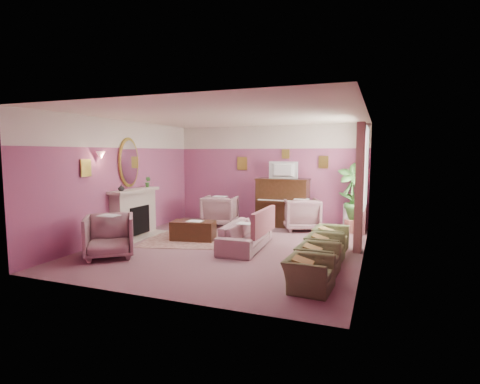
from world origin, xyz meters
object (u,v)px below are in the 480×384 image
(sofa, at_px, (246,231))
(floral_armchair_right, at_px, (301,213))
(television, at_px, (283,169))
(olive_chair_c, at_px, (325,243))
(olive_chair_b, at_px, (318,254))
(floral_armchair_front, at_px, (109,234))
(coffee_table, at_px, (193,231))
(piano, at_px, (283,203))
(olive_chair_d, at_px, (331,235))
(side_table, at_px, (353,218))
(floral_armchair_left, at_px, (220,209))
(olive_chair_a, at_px, (309,268))

(sofa, height_order, floral_armchair_right, floral_armchair_right)
(television, height_order, olive_chair_c, television)
(sofa, relative_size, olive_chair_b, 2.46)
(floral_armchair_front, bearing_deg, olive_chair_c, 17.56)
(coffee_table, relative_size, floral_armchair_front, 1.08)
(piano, distance_m, television, 0.95)
(olive_chair_d, relative_size, side_table, 1.08)
(television, height_order, olive_chair_d, television)
(sofa, height_order, floral_armchair_left, floral_armchair_left)
(television, distance_m, sofa, 2.85)
(olive_chair_d, bearing_deg, side_table, 81.62)
(floral_armchair_front, relative_size, side_table, 1.32)
(floral_armchair_left, bearing_deg, floral_armchair_front, -101.13)
(olive_chair_c, bearing_deg, coffee_table, 169.21)
(television, relative_size, olive_chair_c, 1.05)
(floral_armchair_front, bearing_deg, olive_chair_d, 27.62)
(floral_armchair_left, relative_size, floral_armchair_front, 1.00)
(side_table, bearing_deg, floral_armchair_front, -135.69)
(floral_armchair_right, bearing_deg, side_table, 11.99)
(floral_armchair_left, xyz_separation_m, olive_chair_b, (3.24, -3.25, -0.13))
(floral_armchair_left, height_order, olive_chair_d, floral_armchair_left)
(coffee_table, height_order, olive_chair_c, olive_chair_c)
(sofa, bearing_deg, floral_armchair_front, -144.66)
(sofa, xyz_separation_m, olive_chair_c, (1.72, -0.34, -0.05))
(piano, relative_size, floral_armchair_front, 1.51)
(olive_chair_d, xyz_separation_m, side_table, (0.31, 2.10, 0.02))
(piano, xyz_separation_m, floral_armchair_left, (-1.66, -0.53, -0.19))
(olive_chair_b, bearing_deg, piano, 112.70)
(olive_chair_c, xyz_separation_m, side_table, (0.31, 2.92, 0.02))
(olive_chair_b, distance_m, olive_chair_d, 1.64)
(floral_armchair_right, xyz_separation_m, olive_chair_b, (0.99, -3.46, -0.13))
(sofa, bearing_deg, television, 86.98)
(olive_chair_c, bearing_deg, floral_armchair_front, -162.44)
(side_table, bearing_deg, floral_armchair_left, -172.13)
(olive_chair_c, distance_m, olive_chair_d, 0.82)
(floral_armchair_left, xyz_separation_m, floral_armchair_front, (-0.72, -3.68, 0.00))
(floral_armchair_front, bearing_deg, floral_armchair_left, 78.87)
(piano, height_order, side_table, piano)
(floral_armchair_right, relative_size, floral_armchair_front, 1.00)
(floral_armchair_right, distance_m, side_table, 1.33)
(piano, xyz_separation_m, side_table, (1.89, -0.04, -0.30))
(olive_chair_b, relative_size, olive_chair_d, 1.00)
(coffee_table, height_order, side_table, side_table)
(floral_armchair_front, distance_m, side_table, 5.98)
(floral_armchair_front, bearing_deg, olive_chair_b, 6.26)
(floral_armchair_left, distance_m, floral_armchair_front, 3.75)
(floral_armchair_front, height_order, olive_chair_a, floral_armchair_front)
(olive_chair_b, bearing_deg, television, 112.97)
(olive_chair_d, bearing_deg, olive_chair_b, -90.00)
(floral_armchair_left, bearing_deg, side_table, 7.87)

